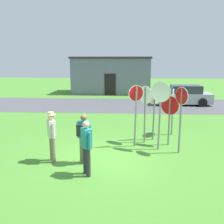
# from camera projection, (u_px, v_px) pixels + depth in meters

# --- Properties ---
(ground_plane) EXTENTS (80.00, 80.00, 0.00)m
(ground_plane) POSITION_uv_depth(u_px,v_px,m) (101.00, 160.00, 8.82)
(ground_plane) COLOR #47842D
(street_asphalt) EXTENTS (60.00, 6.40, 0.01)m
(street_asphalt) POSITION_uv_depth(u_px,v_px,m) (116.00, 105.00, 19.50)
(street_asphalt) COLOR #4C4C51
(street_asphalt) RESTS_ON ground
(building_background) EXTENTS (8.07, 4.45, 3.74)m
(building_background) POSITION_uv_depth(u_px,v_px,m) (111.00, 75.00, 26.53)
(building_background) COLOR slate
(building_background) RESTS_ON ground
(parked_car_on_street) EXTENTS (4.31, 2.03, 1.51)m
(parked_car_on_street) POSITION_uv_depth(u_px,v_px,m) (183.00, 96.00, 19.56)
(parked_car_on_street) COLOR #A5A8AD
(parked_car_on_street) RESTS_ON ground
(stop_sign_rear_left) EXTENTS (0.68, 0.47, 2.65)m
(stop_sign_rear_left) POSITION_uv_depth(u_px,v_px,m) (160.00, 103.00, 9.51)
(stop_sign_rear_left) COLOR slate
(stop_sign_rear_left) RESTS_ON ground
(stop_sign_low_front) EXTENTS (0.66, 0.30, 2.28)m
(stop_sign_low_front) POSITION_uv_depth(u_px,v_px,m) (154.00, 105.00, 10.72)
(stop_sign_low_front) COLOR slate
(stop_sign_low_front) RESTS_ON ground
(stop_sign_nearest) EXTENTS (0.34, 0.56, 2.48)m
(stop_sign_nearest) POSITION_uv_depth(u_px,v_px,m) (181.00, 110.00, 9.13)
(stop_sign_nearest) COLOR slate
(stop_sign_nearest) RESTS_ON ground
(stop_sign_leaning_left) EXTENTS (0.53, 0.55, 2.40)m
(stop_sign_leaning_left) POSITION_uv_depth(u_px,v_px,m) (145.00, 104.00, 10.34)
(stop_sign_leaning_left) COLOR slate
(stop_sign_leaning_left) RESTS_ON ground
(stop_sign_tallest) EXTENTS (0.59, 0.30, 2.48)m
(stop_sign_tallest) POSITION_uv_depth(u_px,v_px,m) (136.00, 106.00, 9.84)
(stop_sign_tallest) COLOR slate
(stop_sign_tallest) RESTS_ON ground
(stop_sign_leaning_right) EXTENTS (0.68, 0.44, 2.05)m
(stop_sign_leaning_right) POSITION_uv_depth(u_px,v_px,m) (170.00, 112.00, 10.08)
(stop_sign_leaning_right) COLOR slate
(stop_sign_leaning_right) RESTS_ON ground
(stop_sign_center_cluster) EXTENTS (0.25, 0.86, 2.16)m
(stop_sign_center_cluster) POSITION_uv_depth(u_px,v_px,m) (173.00, 103.00, 11.47)
(stop_sign_center_cluster) COLOR slate
(stop_sign_center_cluster) RESTS_ON ground
(person_with_sunhat) EXTENTS (0.38, 0.50, 1.69)m
(person_with_sunhat) POSITION_uv_depth(u_px,v_px,m) (86.00, 145.00, 7.45)
(person_with_sunhat) COLOR #2D2D33
(person_with_sunhat) RESTS_ON ground
(person_in_dark_shirt) EXTENTS (0.37, 0.50, 1.74)m
(person_in_dark_shirt) POSITION_uv_depth(u_px,v_px,m) (52.00, 134.00, 8.48)
(person_in_dark_shirt) COLOR #7A6B56
(person_in_dark_shirt) RESTS_ON ground
(person_in_teal) EXTENTS (0.52, 0.45, 1.69)m
(person_in_teal) POSITION_uv_depth(u_px,v_px,m) (84.00, 135.00, 8.32)
(person_in_teal) COLOR #7A6B56
(person_in_teal) RESTS_ON ground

